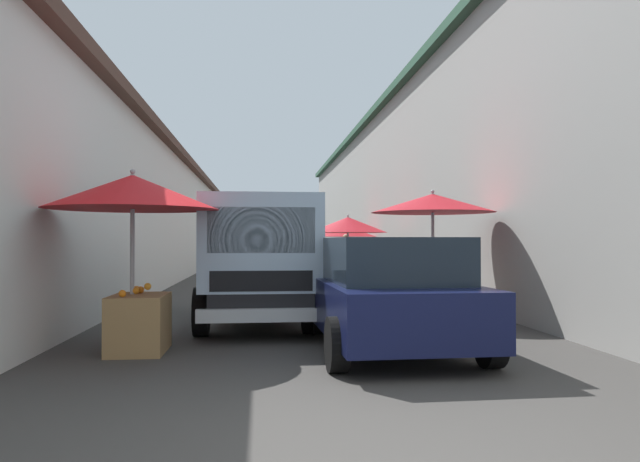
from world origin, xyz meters
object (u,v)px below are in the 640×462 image
(fruit_stall_mid_lane, at_px, (343,235))
(hatchback_car, at_px, (386,292))
(vendor_by_crates, at_px, (346,256))
(fruit_stall_near_right, at_px, (349,232))
(plastic_stool, at_px, (375,285))
(fruit_stall_far_left, at_px, (134,215))
(delivery_truck, at_px, (261,264))
(fruit_stall_far_right, at_px, (434,219))

(fruit_stall_mid_lane, height_order, hatchback_car, fruit_stall_mid_lane)
(vendor_by_crates, bearing_deg, fruit_stall_near_right, 175.64)
(plastic_stool, bearing_deg, fruit_stall_near_right, 2.70)
(fruit_stall_far_left, distance_m, fruit_stall_mid_lane, 15.28)
(fruit_stall_far_left, height_order, delivery_truck, fruit_stall_far_left)
(delivery_truck, xyz_separation_m, vendor_by_crates, (9.14, -2.70, -0.11))
(delivery_truck, bearing_deg, fruit_stall_near_right, -18.57)
(fruit_stall_far_left, distance_m, plastic_stool, 7.80)
(fruit_stall_mid_lane, distance_m, delivery_truck, 13.13)
(hatchback_car, height_order, delivery_truck, delivery_truck)
(fruit_stall_far_right, bearing_deg, fruit_stall_far_left, 119.61)
(fruit_stall_mid_lane, distance_m, plastic_stool, 8.33)
(fruit_stall_near_right, xyz_separation_m, vendor_by_crates, (1.40, -0.11, -0.72))
(fruit_stall_far_right, relative_size, delivery_truck, 0.47)
(delivery_truck, bearing_deg, vendor_by_crates, -16.49)
(fruit_stall_near_right, height_order, fruit_stall_mid_lane, fruit_stall_near_right)
(fruit_stall_mid_lane, xyz_separation_m, fruit_stall_far_right, (-11.83, -0.02, 0.19))
(fruit_stall_near_right, height_order, hatchback_car, fruit_stall_near_right)
(vendor_by_crates, bearing_deg, hatchback_car, 174.46)
(hatchback_car, distance_m, plastic_stool, 6.58)
(hatchback_car, xyz_separation_m, delivery_truck, (1.95, 1.63, 0.30))
(fruit_stall_far_left, bearing_deg, delivery_truck, -42.26)
(fruit_stall_far_right, distance_m, vendor_by_crates, 8.28)
(fruit_stall_far_right, xyz_separation_m, plastic_stool, (3.61, 0.37, -1.48))
(fruit_stall_far_right, bearing_deg, delivery_truck, 106.28)
(fruit_stall_far_left, height_order, plastic_stool, fruit_stall_far_left)
(fruit_stall_near_right, relative_size, fruit_stall_far_right, 1.00)
(fruit_stall_near_right, height_order, fruit_stall_far_left, fruit_stall_far_left)
(fruit_stall_near_right, xyz_separation_m, plastic_stool, (-3.21, -0.15, -1.31))
(fruit_stall_far_right, height_order, delivery_truck, fruit_stall_far_right)
(fruit_stall_near_right, distance_m, fruit_stall_mid_lane, 5.04)
(delivery_truck, bearing_deg, fruit_stall_far_right, -73.72)
(fruit_stall_mid_lane, bearing_deg, fruit_stall_near_right, 174.20)
(fruit_stall_far_left, xyz_separation_m, hatchback_car, (-0.17, -3.25, -1.00))
(fruit_stall_mid_lane, xyz_separation_m, plastic_stool, (-8.22, 0.36, -1.29))
(fruit_stall_far_right, xyz_separation_m, vendor_by_crates, (8.23, 0.42, -0.88))
(fruit_stall_far_left, relative_size, fruit_stall_far_right, 1.00)
(fruit_stall_near_right, bearing_deg, delivery_truck, 161.43)
(fruit_stall_mid_lane, height_order, plastic_stool, fruit_stall_mid_lane)
(hatchback_car, height_order, vendor_by_crates, vendor_by_crates)
(delivery_truck, height_order, plastic_stool, delivery_truck)
(fruit_stall_far_right, xyz_separation_m, hatchback_car, (-2.87, 1.50, -1.07))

